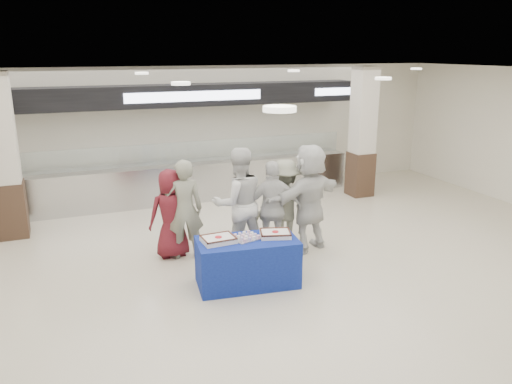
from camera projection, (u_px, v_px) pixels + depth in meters
name	position (u px, v px, depth m)	size (l,w,h in m)	color
ground	(286.00, 293.00, 7.60)	(14.00, 14.00, 0.00)	beige
serving_line	(193.00, 153.00, 12.11)	(8.70, 0.85, 2.80)	#B8B9BF
column_left	(5.00, 161.00, 9.52)	(0.55, 0.55, 3.20)	#362318
column_right	(362.00, 135.00, 12.35)	(0.55, 0.55, 3.20)	#362318
display_table	(247.00, 262.00, 7.79)	(1.55, 0.78, 0.75)	navy
sheet_cake_left	(218.00, 239.00, 7.59)	(0.50, 0.40, 0.10)	white
sheet_cake_right	(275.00, 233.00, 7.82)	(0.55, 0.48, 0.10)	white
cupcake_tray	(247.00, 237.00, 7.72)	(0.50, 0.42, 0.07)	#B4B4B9
civilian_maroon	(171.00, 214.00, 8.77)	(0.78, 0.51, 1.60)	maroon
soldier_a	(184.00, 210.00, 8.68)	(0.65, 0.43, 1.79)	gray
chef_tall	(239.00, 203.00, 8.72)	(0.96, 0.75, 1.98)	silver
chef_short	(273.00, 209.00, 8.78)	(1.02, 0.42, 1.74)	silver
soldier_b	(285.00, 204.00, 9.18)	(1.08, 0.62, 1.67)	gray
civilian_white	(309.00, 198.00, 9.03)	(1.84, 0.58, 1.98)	white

